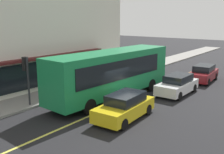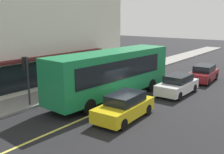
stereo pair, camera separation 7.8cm
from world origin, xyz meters
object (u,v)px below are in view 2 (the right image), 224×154
at_px(bus, 113,72).
at_px(car_maroon, 204,73).
at_px(car_yellow, 124,107).
at_px(traffic_light, 26,69).
at_px(car_white, 177,85).

relative_size(bus, car_maroon, 2.56).
relative_size(car_yellow, car_maroon, 0.99).
relative_size(traffic_light, car_maroon, 0.73).
relative_size(bus, traffic_light, 3.52).
bearing_deg(traffic_light, car_white, -37.56).
xyz_separation_m(car_white, car_maroon, (5.53, -0.20, 0.00)).
bearing_deg(bus, car_maroon, -20.95).
distance_m(traffic_light, car_yellow, 6.99).
relative_size(traffic_light, car_yellow, 0.73).
height_order(bus, car_white, bus).
bearing_deg(car_yellow, car_white, -3.00).
height_order(bus, car_maroon, bus).
xyz_separation_m(car_yellow, car_white, (6.77, -0.36, 0.00)).
bearing_deg(car_yellow, traffic_light, 107.72).
bearing_deg(car_yellow, car_maroon, -2.57).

